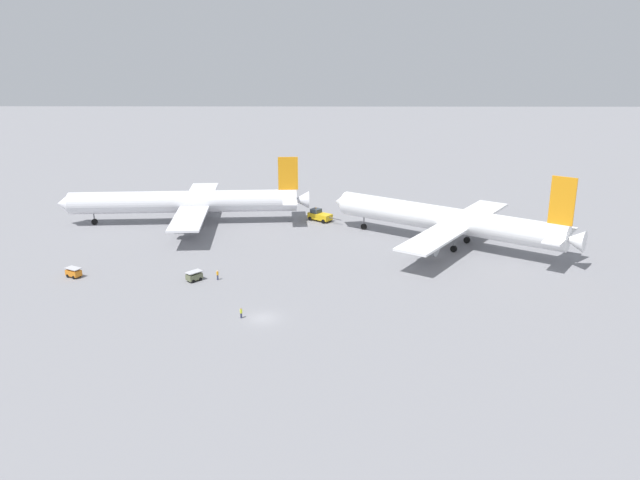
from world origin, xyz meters
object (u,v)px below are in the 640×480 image
ground_crew_ramp_agent_by_cones (241,313)px  pushback_tug (320,215)px  airliner_at_gate_left (187,202)px  gse_baggage_cart_near_cluster (194,276)px  gse_baggage_cart_trailing (74,272)px  ground_crew_wing_walker_right (218,275)px  airliner_being_pushed (449,220)px

ground_crew_ramp_agent_by_cones → pushback_tug: bearing=78.0°
airliner_at_gate_left → gse_baggage_cart_near_cluster: bearing=-76.8°
gse_baggage_cart_trailing → pushback_tug: bearing=40.4°
pushback_tug → ground_crew_wing_walker_right: pushback_tug is taller
airliner_at_gate_left → pushback_tug: airliner_at_gate_left is taller
pushback_tug → gse_baggage_cart_near_cluster: (-21.23, -37.85, -0.38)m
pushback_tug → gse_baggage_cart_trailing: pushback_tug is taller
ground_crew_ramp_agent_by_cones → airliner_being_pushed: bearing=43.6°
pushback_tug → airliner_at_gate_left: bearing=-176.0°
airliner_at_gate_left → ground_crew_wing_walker_right: size_ratio=31.97×
pushback_tug → ground_crew_ramp_agent_by_cones: (-11.27, -53.09, -0.42)m
gse_baggage_cart_near_cluster → pushback_tug: bearing=60.7°
airliner_being_pushed → gse_baggage_cart_near_cluster: 51.42m
airliner_at_gate_left → ground_crew_wing_walker_right: (12.30, -35.26, -3.92)m
airliner_at_gate_left → pushback_tug: bearing=4.0°
airliner_at_gate_left → airliner_being_pushed: 57.62m
airliner_at_gate_left → pushback_tug: size_ratio=7.31×
airliner_at_gate_left → ground_crew_ramp_agent_by_cones: 54.35m
gse_baggage_cart_trailing → ground_crew_wing_walker_right: (25.32, -1.13, 0.05)m
ground_crew_wing_walker_right → pushback_tug: bearing=65.1°
airliner_at_gate_left → gse_baggage_cart_near_cluster: 36.96m
airliner_being_pushed → gse_baggage_cart_near_cluster: bearing=-156.8°
ground_crew_wing_walker_right → airliner_at_gate_left: bearing=109.2°
airliner_being_pushed → ground_crew_ramp_agent_by_cones: 51.50m
pushback_tug → ground_crew_ramp_agent_by_cones: 54.27m
airliner_at_gate_left → ground_crew_wing_walker_right: 37.55m
airliner_being_pushed → ground_crew_ramp_agent_by_cones: airliner_being_pushed is taller
gse_baggage_cart_near_cluster → ground_crew_wing_walker_right: size_ratio=1.76×
airliner_being_pushed → gse_baggage_cart_near_cluster: size_ratio=15.17×
airliner_being_pushed → gse_baggage_cart_trailing: bearing=-164.9°
airliner_being_pushed → gse_baggage_cart_trailing: airliner_being_pushed is taller
gse_baggage_cart_trailing → ground_crew_ramp_agent_by_cones: 35.59m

